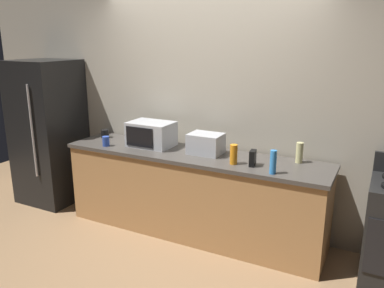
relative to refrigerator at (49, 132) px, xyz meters
The scene contains 12 objects.
ground_plane 2.27m from the refrigerator, 11.03° to the right, with size 8.00×8.00×0.00m, color #93704C.
back_wall 2.14m from the refrigerator, 11.32° to the left, with size 6.40×0.10×2.70m, color #B2A893.
counter_run 2.10m from the refrigerator, ahead, with size 2.84×0.64×0.90m.
refrigerator is the anchor object (origin of this frame).
microwave 1.53m from the refrigerator, ahead, with size 0.48×0.35×0.27m.
toaster_oven 2.18m from the refrigerator, ahead, with size 0.34×0.26×0.21m, color #B7BABF.
cordless_phone 2.74m from the refrigerator, ahead, with size 0.05×0.11×0.15m, color black.
bottle_spray_cleaner 2.98m from the refrigerator, ahead, with size 0.06×0.06×0.21m, color #338CE5.
bottle_dish_soap 2.57m from the refrigerator, ahead, with size 0.07×0.07×0.19m, color orange.
bottle_vinegar 3.11m from the refrigerator, ahead, with size 0.07×0.07×0.20m, color beige.
mug_blue 1.09m from the refrigerator, ahead, with size 0.08×0.08×0.11m, color #2D4CB2.
mug_black 0.83m from the refrigerator, ahead, with size 0.09×0.09×0.09m, color black.
Camera 1 is at (1.76, -3.02, 2.06)m, focal length 36.19 mm.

